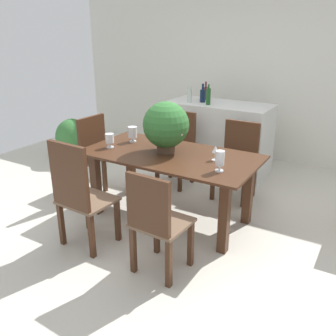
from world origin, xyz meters
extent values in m
plane|color=beige|center=(0.00, 0.00, 0.00)|extent=(7.04, 7.04, 0.00)
cube|color=silver|center=(0.00, 2.60, 1.30)|extent=(6.40, 0.10, 2.60)
cube|color=#422616|center=(0.00, 0.06, 0.73)|extent=(1.82, 0.95, 0.03)
cube|color=#422616|center=(-0.76, -0.26, 0.36)|extent=(0.09, 0.09, 0.72)
cube|color=#422616|center=(0.76, -0.26, 0.36)|extent=(0.09, 0.09, 0.72)
cube|color=#422616|center=(-0.76, 0.39, 0.36)|extent=(0.09, 0.09, 0.72)
cube|color=#422616|center=(0.76, 0.39, 0.36)|extent=(0.09, 0.09, 0.72)
cube|color=#422616|center=(-0.58, 0.71, 0.22)|extent=(0.04, 0.04, 0.44)
cube|color=#422616|center=(-0.24, 0.72, 0.22)|extent=(0.04, 0.04, 0.44)
cube|color=#422616|center=(-0.58, 1.06, 0.22)|extent=(0.04, 0.04, 0.44)
cube|color=#422616|center=(-0.24, 1.07, 0.22)|extent=(0.04, 0.04, 0.44)
cube|color=brown|center=(-0.41, 0.89, 0.45)|extent=(0.42, 0.43, 0.03)
cube|color=#422616|center=(-0.41, 1.08, 0.71)|extent=(0.38, 0.04, 0.49)
cube|color=#422616|center=(-1.44, 0.26, 0.22)|extent=(0.05, 0.05, 0.44)
cube|color=#422616|center=(-1.46, -0.11, 0.22)|extent=(0.05, 0.05, 0.44)
cube|color=#422616|center=(-1.07, 0.24, 0.22)|extent=(0.05, 0.05, 0.44)
cube|color=#422616|center=(-1.09, -0.13, 0.22)|extent=(0.05, 0.05, 0.44)
cube|color=brown|center=(-1.26, 0.06, 0.45)|extent=(0.47, 0.47, 0.03)
cube|color=#422616|center=(-1.06, 0.05, 0.74)|extent=(0.06, 0.41, 0.55)
cube|color=#422616|center=(0.21, 0.72, 0.22)|extent=(0.04, 0.04, 0.44)
cube|color=#422616|center=(0.61, 0.72, 0.22)|extent=(0.04, 0.04, 0.44)
cube|color=#422616|center=(0.21, 1.06, 0.22)|extent=(0.04, 0.04, 0.44)
cube|color=#422616|center=(0.61, 1.06, 0.22)|extent=(0.04, 0.04, 0.44)
cube|color=brown|center=(0.41, 0.89, 0.45)|extent=(0.47, 0.42, 0.03)
cube|color=#422616|center=(0.41, 1.08, 0.69)|extent=(0.43, 0.04, 0.46)
cube|color=#422616|center=(-0.20, -0.60, 0.22)|extent=(0.05, 0.05, 0.44)
cube|color=#422616|center=(-0.60, -0.58, 0.22)|extent=(0.05, 0.05, 0.44)
cube|color=#422616|center=(-0.22, -0.95, 0.22)|extent=(0.05, 0.05, 0.44)
cube|color=#422616|center=(-0.62, -0.93, 0.22)|extent=(0.05, 0.05, 0.44)
cube|color=brown|center=(-0.41, -0.76, 0.45)|extent=(0.50, 0.45, 0.03)
cube|color=#422616|center=(-0.42, -0.95, 0.76)|extent=(0.44, 0.06, 0.59)
cube|color=#422616|center=(0.60, -0.60, 0.22)|extent=(0.05, 0.05, 0.44)
cube|color=#422616|center=(0.24, -0.58, 0.22)|extent=(0.05, 0.05, 0.44)
cube|color=#422616|center=(0.58, -0.94, 0.22)|extent=(0.05, 0.05, 0.44)
cube|color=#422616|center=(0.22, -0.93, 0.22)|extent=(0.05, 0.05, 0.44)
cube|color=brown|center=(0.41, -0.76, 0.45)|extent=(0.45, 0.44, 0.03)
cube|color=#422616|center=(0.40, -0.95, 0.69)|extent=(0.40, 0.06, 0.47)
cylinder|color=#4C3828|center=(-0.07, 0.09, 0.80)|extent=(0.19, 0.19, 0.11)
sphere|color=#2D662D|center=(-0.07, 0.09, 1.03)|extent=(0.48, 0.48, 0.48)
sphere|color=#DB9EB2|center=(-0.20, 0.23, 1.15)|extent=(0.05, 0.05, 0.05)
sphere|color=#DB9EB2|center=(-0.29, 0.07, 1.02)|extent=(0.05, 0.05, 0.05)
sphere|color=#DB9EB2|center=(-0.08, 0.30, 0.97)|extent=(0.04, 0.04, 0.04)
sphere|color=#DB9EB2|center=(0.14, 0.03, 0.98)|extent=(0.04, 0.04, 0.04)
cylinder|color=silver|center=(-0.59, 0.21, 0.75)|extent=(0.08, 0.08, 0.01)
cylinder|color=silver|center=(-0.59, 0.21, 0.77)|extent=(0.02, 0.02, 0.04)
cylinder|color=silver|center=(-0.59, 0.21, 0.86)|extent=(0.10, 0.10, 0.12)
cylinder|color=silver|center=(-0.67, -0.09, 0.75)|extent=(0.08, 0.08, 0.01)
cylinder|color=silver|center=(-0.67, -0.09, 0.77)|extent=(0.02, 0.02, 0.04)
cylinder|color=silver|center=(-0.67, -0.09, 0.85)|extent=(0.09, 0.09, 0.10)
cylinder|color=silver|center=(0.64, -0.14, 0.75)|extent=(0.08, 0.08, 0.01)
cylinder|color=silver|center=(0.64, -0.14, 0.78)|extent=(0.02, 0.02, 0.05)
cylinder|color=silver|center=(0.64, -0.14, 0.87)|extent=(0.08, 0.08, 0.14)
cylinder|color=silver|center=(0.48, 0.12, 0.74)|extent=(0.06, 0.06, 0.00)
cylinder|color=silver|center=(0.48, 0.12, 0.78)|extent=(0.01, 0.01, 0.07)
cone|color=silver|center=(0.48, 0.12, 0.85)|extent=(0.07, 0.07, 0.07)
cube|color=silver|center=(-0.15, 1.67, 0.49)|extent=(1.45, 0.69, 0.99)
cylinder|color=#194C1E|center=(-0.24, 1.49, 1.10)|extent=(0.06, 0.06, 0.22)
cylinder|color=#194C1E|center=(-0.24, 1.49, 1.24)|extent=(0.02, 0.02, 0.05)
cylinder|color=#511E28|center=(-0.43, 1.81, 1.08)|extent=(0.07, 0.07, 0.18)
cylinder|color=#511E28|center=(-0.43, 1.81, 1.21)|extent=(0.03, 0.03, 0.08)
cylinder|color=#0F1E38|center=(-0.39, 1.62, 1.08)|extent=(0.08, 0.08, 0.17)
cylinder|color=#0F1E38|center=(-0.39, 1.62, 1.20)|extent=(0.03, 0.03, 0.08)
cylinder|color=#B2BFB7|center=(-0.53, 1.50, 1.09)|extent=(0.06, 0.06, 0.21)
cylinder|color=#B2BFB7|center=(-0.53, 1.50, 1.24)|extent=(0.02, 0.02, 0.08)
cylinder|color=#423D38|center=(-2.27, 0.92, 0.08)|extent=(0.26, 0.26, 0.16)
ellipsoid|color=#387538|center=(-2.27, 0.92, 0.37)|extent=(0.53, 0.53, 0.58)
camera|label=1|loc=(1.81, -3.02, 1.95)|focal=38.92mm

